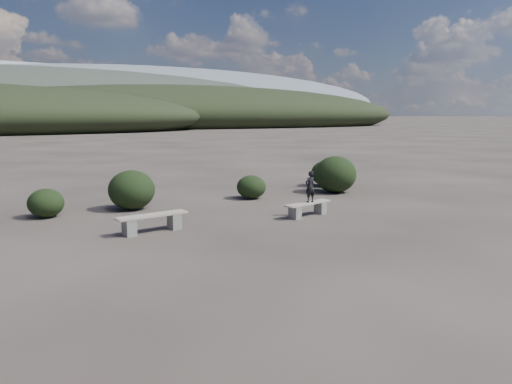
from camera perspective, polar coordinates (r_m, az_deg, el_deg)
ground at (r=10.73m, az=7.96°, el=-8.46°), size 1200.00×1200.00×0.00m
bench_left at (r=13.86m, az=-11.76°, el=-3.30°), size 2.04×0.77×0.50m
bench_right at (r=15.75m, az=5.95°, el=-1.82°), size 1.81×0.84×0.44m
seated_person at (r=15.71m, az=6.20°, el=0.62°), size 0.39×0.29×0.99m
shrub_a at (r=16.81m, az=-22.89°, el=-1.18°), size 1.10×1.10×0.90m
shrub_b at (r=17.26m, az=-14.03°, el=0.23°), size 1.55×1.55×1.33m
shrub_c at (r=18.93m, az=-0.54°, el=0.58°), size 1.12×1.12×0.89m
shrub_d at (r=20.66m, az=9.07°, el=2.01°), size 1.71×1.71×1.50m
shrub_e at (r=22.45m, az=8.06°, el=2.13°), size 1.38×1.38×1.15m
mountain_ridges at (r=347.59m, az=-26.94°, el=9.21°), size 500.00×400.00×56.00m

